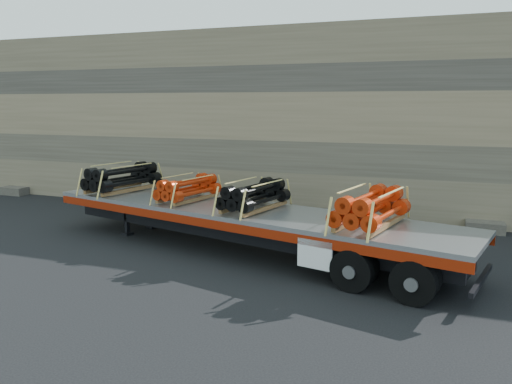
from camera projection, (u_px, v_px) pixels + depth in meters
The scene contains 7 objects.
ground at pixel (234, 250), 14.47m from camera, with size 120.00×120.00×0.00m, color black.
rock_wall at pixel (296, 121), 19.87m from camera, with size 44.00×3.00×7.00m, color #7A6B54.
trailer at pixel (241, 230), 14.21m from camera, with size 12.83×2.47×1.28m, color #9EA1A5, non-canonical shape.
bundle_front at pixel (122, 178), 16.69m from camera, with size 1.22×2.44×0.87m, color black, non-canonical shape.
bundle_midfront at pixel (188, 189), 15.11m from camera, with size 1.00×2.00×0.71m, color #B62909, non-canonical shape.
bundle_midrear at pixel (254, 196), 13.78m from camera, with size 1.08×2.15×0.76m, color black, non-canonical shape.
bundle_rear at pixel (371, 209), 11.93m from camera, with size 1.20×2.40×0.85m, color #B62909, non-canonical shape.
Camera 1 is at (5.38, -12.88, 4.21)m, focal length 35.00 mm.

